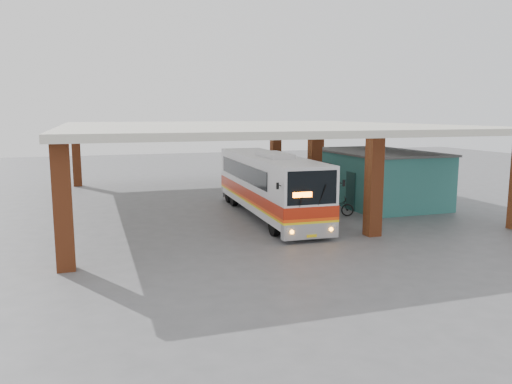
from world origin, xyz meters
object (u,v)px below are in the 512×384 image
Objects in this scene: pedestrian at (306,209)px; red_chair at (330,197)px; coach_bus at (269,184)px; motorcycle at (335,206)px.

red_chair is at bearing -165.78° from pedestrian.
pedestrian is at bearing -112.15° from red_chair.
coach_bus is at bearing -110.79° from pedestrian.
motorcycle is 4.20m from red_chair.
coach_bus is 16.55× the size of red_chair.
pedestrian reaches higher than motorcycle.
motorcycle is 2.97m from pedestrian.
pedestrian reaches higher than red_chair.
pedestrian is (0.89, -2.66, -0.85)m from coach_bus.
coach_bus reaches higher than motorcycle.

